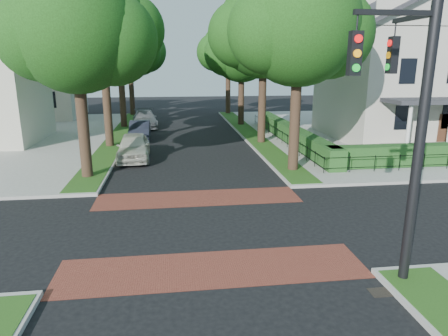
{
  "coord_description": "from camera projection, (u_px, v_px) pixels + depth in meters",
  "views": [
    {
      "loc": [
        -1.03,
        -13.7,
        5.83
      ],
      "look_at": [
        1.04,
        2.27,
        1.6
      ],
      "focal_mm": 32.0,
      "sensor_mm": 36.0,
      "label": 1
    }
  ],
  "objects": [
    {
      "name": "grass_strip_nw",
      "position": [
        119.0,
        136.0,
        32.36
      ],
      "size": [
        1.6,
        29.8,
        0.02
      ],
      "primitive_type": "cube",
      "color": "#1B4513",
      "rests_on": "sidewalk_nw"
    },
    {
      "name": "tree_left_near",
      "position": [
        78.0,
        33.0,
        19.17
      ],
      "size": [
        7.5,
        6.45,
        10.2
      ],
      "color": "black",
      "rests_on": "sidewalk_nw"
    },
    {
      "name": "tree_left_back",
      "position": [
        130.0,
        49.0,
        44.08
      ],
      "size": [
        7.75,
        6.66,
        10.44
      ],
      "color": "black",
      "rests_on": "sidewalk_nw"
    },
    {
      "name": "house_left_far",
      "position": [
        33.0,
        71.0,
        42.23
      ],
      "size": [
        10.0,
        9.0,
        10.14
      ],
      "color": "beige",
      "rests_on": "sidewalk_nw"
    },
    {
      "name": "fence_main_road",
      "position": [
        280.0,
        136.0,
        29.84
      ],
      "size": [
        0.06,
        18.0,
        0.9
      ],
      "primitive_type": null,
      "color": "black",
      "rests_on": "sidewalk_ne"
    },
    {
      "name": "ground",
      "position": [
        204.0,
        226.0,
        14.75
      ],
      "size": [
        120.0,
        120.0,
        0.0
      ],
      "primitive_type": "plane",
      "color": "black",
      "rests_on": "ground"
    },
    {
      "name": "house_victorian",
      "position": [
        413.0,
        61.0,
        30.66
      ],
      "size": [
        13.0,
        13.05,
        12.48
      ],
      "color": "beige",
      "rests_on": "sidewalk_ne"
    },
    {
      "name": "sidewalk_ne",
      "position": [
        406.0,
        130.0,
        35.38
      ],
      "size": [
        30.0,
        30.0,
        0.15
      ],
      "primitive_type": "cube",
      "color": "gray",
      "rests_on": "ground"
    },
    {
      "name": "traffic_signal",
      "position": [
        411.0,
        110.0,
        9.93
      ],
      "size": [
        2.17,
        2.0,
        8.0
      ],
      "color": "black",
      "rests_on": "sidewalk_se"
    },
    {
      "name": "tree_right_near",
      "position": [
        300.0,
        27.0,
        20.45
      ],
      "size": [
        7.75,
        6.67,
        10.66
      ],
      "color": "black",
      "rests_on": "sidewalk_ne"
    },
    {
      "name": "hedge_main_road",
      "position": [
        290.0,
        133.0,
        29.9
      ],
      "size": [
        1.0,
        18.0,
        1.2
      ],
      "primitive_type": "cube",
      "color": "#18461B",
      "rests_on": "sidewalk_ne"
    },
    {
      "name": "crosswalk_far",
      "position": [
        198.0,
        198.0,
        17.82
      ],
      "size": [
        9.0,
        2.2,
        0.01
      ],
      "primitive_type": "cube",
      "color": "maroon",
      "rests_on": "ground"
    },
    {
      "name": "parked_car_rear",
      "position": [
        145.0,
        119.0,
        37.41
      ],
      "size": [
        2.68,
        5.51,
        1.54
      ],
      "primitive_type": "imported",
      "rotation": [
        0.0,
        0.0,
        0.1
      ],
      "color": "slate",
      "rests_on": "ground"
    },
    {
      "name": "crosswalk_near",
      "position": [
        213.0,
        269.0,
        11.68
      ],
      "size": [
        9.0,
        2.2,
        0.01
      ],
      "primitive_type": "cube",
      "color": "maroon",
      "rests_on": "ground"
    },
    {
      "name": "tree_left_mid",
      "position": [
        103.0,
        24.0,
        26.58
      ],
      "size": [
        8.0,
        6.88,
        11.48
      ],
      "color": "black",
      "rests_on": "sidewalk_nw"
    },
    {
      "name": "grass_strip_ne",
      "position": [
        249.0,
        133.0,
        33.7
      ],
      "size": [
        1.6,
        29.8,
        0.02
      ],
      "primitive_type": "cube",
      "color": "#1B4513",
      "rests_on": "sidewalk_ne"
    },
    {
      "name": "tree_right_mid",
      "position": [
        265.0,
        32.0,
        28.04
      ],
      "size": [
        8.25,
        7.09,
        11.22
      ],
      "color": "black",
      "rests_on": "sidewalk_ne"
    },
    {
      "name": "storm_drain",
      "position": [
        382.0,
        292.0,
        10.49
      ],
      "size": [
        0.65,
        0.45,
        0.01
      ],
      "primitive_type": "cube",
      "color": "black",
      "rests_on": "ground"
    },
    {
      "name": "parked_car_front",
      "position": [
        134.0,
        147.0,
        24.76
      ],
      "size": [
        2.1,
        4.88,
        1.64
      ],
      "primitive_type": "imported",
      "rotation": [
        0.0,
        0.0,
        0.03
      ],
      "color": "beige",
      "rests_on": "ground"
    },
    {
      "name": "tree_left_far",
      "position": [
        121.0,
        48.0,
        35.5
      ],
      "size": [
        7.0,
        6.02,
        9.86
      ],
      "color": "black",
      "rests_on": "sidewalk_nw"
    },
    {
      "name": "tree_right_far",
      "position": [
        242.0,
        51.0,
        36.92
      ],
      "size": [
        7.25,
        6.23,
        9.74
      ],
      "color": "black",
      "rests_on": "sidewalk_ne"
    },
    {
      "name": "tree_right_back",
      "position": [
        229.0,
        50.0,
        45.47
      ],
      "size": [
        7.5,
        6.45,
        10.2
      ],
      "color": "black",
      "rests_on": "sidewalk_ne"
    },
    {
      "name": "parked_car_middle",
      "position": [
        140.0,
        130.0,
        31.34
      ],
      "size": [
        1.64,
        4.45,
        1.46
      ],
      "primitive_type": "imported",
      "rotation": [
        0.0,
        0.0,
        0.02
      ],
      "color": "#222533",
      "rests_on": "ground"
    }
  ]
}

